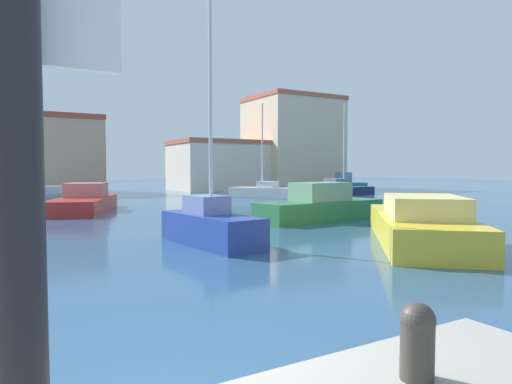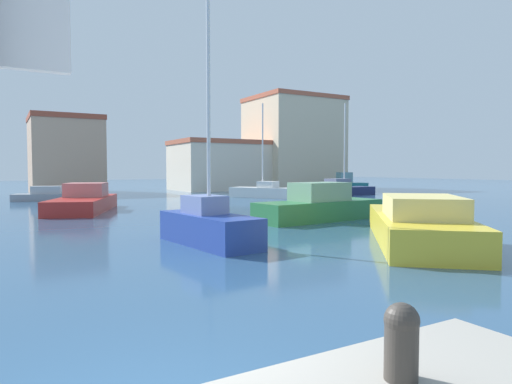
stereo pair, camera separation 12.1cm
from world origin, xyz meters
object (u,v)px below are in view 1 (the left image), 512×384
(mooring_bollard, at_px, (417,338))
(sailboat_blue_near_pier, at_px, (211,225))
(motorboat_yellow_outer_mooring, at_px, (420,224))
(motorboat_green_mid_harbor, at_px, (320,206))
(sailboat_white_inner_mooring, at_px, (263,191))
(motorboat_grey_distant_east, at_px, (50,196))
(sailboat_navy_far_left, at_px, (342,189))
(motorboat_teal_distant_north, at_px, (344,185))
(motorboat_red_behind_lamppost, at_px, (84,202))

(mooring_bollard, height_order, sailboat_blue_near_pier, sailboat_blue_near_pier)
(motorboat_yellow_outer_mooring, bearing_deg, motorboat_green_mid_harbor, 79.74)
(mooring_bollard, bearing_deg, sailboat_white_inner_mooring, 60.77)
(mooring_bollard, distance_m, motorboat_yellow_outer_mooring, 12.43)
(motorboat_yellow_outer_mooring, relative_size, motorboat_green_mid_harbor, 1.15)
(motorboat_grey_distant_east, bearing_deg, mooring_bollard, -91.61)
(mooring_bollard, bearing_deg, motorboat_yellow_outer_mooring, 39.64)
(sailboat_blue_near_pier, height_order, motorboat_grey_distant_east, sailboat_blue_near_pier)
(sailboat_blue_near_pier, relative_size, sailboat_navy_far_left, 0.90)
(motorboat_teal_distant_north, bearing_deg, motorboat_yellow_outer_mooring, -127.18)
(mooring_bollard, distance_m, motorboat_green_mid_harbor, 18.24)
(sailboat_blue_near_pier, bearing_deg, motorboat_red_behind_lamppost, 96.57)
(motorboat_grey_distant_east, bearing_deg, motorboat_red_behind_lamppost, -85.24)
(sailboat_navy_far_left, relative_size, sailboat_white_inner_mooring, 1.07)
(sailboat_white_inner_mooring, distance_m, motorboat_green_mid_harbor, 16.99)
(sailboat_blue_near_pier, height_order, motorboat_yellow_outer_mooring, sailboat_blue_near_pier)
(mooring_bollard, xyz_separation_m, motorboat_teal_distant_north, (30.72, 35.82, -0.61))
(sailboat_navy_far_left, height_order, motorboat_teal_distant_north, sailboat_navy_far_left)
(sailboat_navy_far_left, relative_size, motorboat_green_mid_harbor, 1.25)
(motorboat_grey_distant_east, xyz_separation_m, motorboat_green_mid_harbor, (9.79, -20.52, 0.28))
(sailboat_white_inner_mooring, bearing_deg, sailboat_blue_near_pier, -124.99)
(motorboat_red_behind_lamppost, distance_m, sailboat_navy_far_left, 24.07)
(motorboat_yellow_outer_mooring, xyz_separation_m, sailboat_white_inner_mooring, (7.51, 22.58, -0.07))
(mooring_bollard, xyz_separation_m, sailboat_blue_near_pier, (3.45, 11.04, -0.66))
(mooring_bollard, distance_m, motorboat_teal_distant_north, 47.19)
(motorboat_red_behind_lamppost, distance_m, motorboat_teal_distant_north, 30.82)
(motorboat_green_mid_harbor, xyz_separation_m, motorboat_teal_distant_north, (19.94, 21.12, 0.01))
(mooring_bollard, bearing_deg, sailboat_navy_far_left, 49.69)
(sailboat_navy_far_left, xyz_separation_m, motorboat_teal_distant_north, (5.31, 5.87, 0.12))
(motorboat_green_mid_harbor, relative_size, motorboat_teal_distant_north, 1.31)
(mooring_bollard, bearing_deg, sailboat_blue_near_pier, 72.65)
(motorboat_red_behind_lamppost, relative_size, sailboat_navy_far_left, 0.92)
(motorboat_grey_distant_east, xyz_separation_m, sailboat_white_inner_mooring, (16.07, -4.73, 0.15))
(sailboat_white_inner_mooring, xyz_separation_m, motorboat_teal_distant_north, (13.66, 5.33, 0.14))
(motorboat_yellow_outer_mooring, relative_size, sailboat_white_inner_mooring, 0.98)
(motorboat_grey_distant_east, height_order, sailboat_white_inner_mooring, sailboat_white_inner_mooring)
(sailboat_navy_far_left, bearing_deg, motorboat_grey_distant_east, 167.83)
(sailboat_navy_far_left, xyz_separation_m, sailboat_white_inner_mooring, (-8.34, 0.54, -0.02))
(motorboat_grey_distant_east, relative_size, sailboat_navy_far_left, 0.67)
(mooring_bollard, bearing_deg, motorboat_green_mid_harbor, 53.74)
(motorboat_red_behind_lamppost, xyz_separation_m, sailboat_white_inner_mooring, (15.23, 5.40, -0.01))
(sailboat_blue_near_pier, height_order, sailboat_white_inner_mooring, sailboat_white_inner_mooring)
(motorboat_grey_distant_east, height_order, sailboat_navy_far_left, sailboat_navy_far_left)
(mooring_bollard, xyz_separation_m, motorboat_red_behind_lamppost, (1.83, 25.09, -0.74))
(sailboat_blue_near_pier, distance_m, motorboat_red_behind_lamppost, 14.14)
(motorboat_red_behind_lamppost, bearing_deg, sailboat_white_inner_mooring, 19.53)
(motorboat_grey_distant_east, relative_size, motorboat_green_mid_harbor, 0.83)
(motorboat_red_behind_lamppost, relative_size, motorboat_yellow_outer_mooring, 1.01)
(sailboat_blue_near_pier, distance_m, motorboat_yellow_outer_mooring, 6.86)
(sailboat_blue_near_pier, height_order, motorboat_teal_distant_north, sailboat_blue_near_pier)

